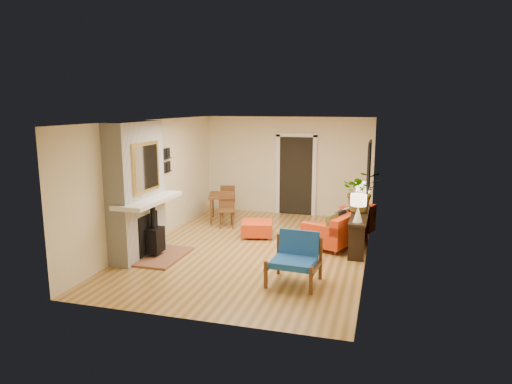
# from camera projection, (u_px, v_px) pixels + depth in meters

# --- Properties ---
(room_shell) EXTENTS (6.50, 6.50, 6.50)m
(room_shell) POSITION_uv_depth(u_px,v_px,m) (306.00, 172.00, 11.45)
(room_shell) COLOR tan
(room_shell) RESTS_ON ground
(fireplace) EXTENTS (1.09, 1.68, 2.60)m
(fireplace) POSITION_uv_depth(u_px,v_px,m) (138.00, 193.00, 8.72)
(fireplace) COLOR white
(fireplace) RESTS_ON ground
(sofa) EXTENTS (1.46, 2.12, 0.77)m
(sofa) POSITION_uv_depth(u_px,v_px,m) (343.00, 227.00, 9.77)
(sofa) COLOR silver
(sofa) RESTS_ON ground
(ottoman) EXTENTS (0.81, 0.81, 0.34)m
(ottoman) POSITION_uv_depth(u_px,v_px,m) (257.00, 228.00, 10.19)
(ottoman) COLOR silver
(ottoman) RESTS_ON ground
(blue_chair) EXTENTS (0.85, 0.84, 0.83)m
(blue_chair) POSITION_uv_depth(u_px,v_px,m) (296.00, 255.00, 7.56)
(blue_chair) COLOR brown
(blue_chair) RESTS_ON ground
(dining_table) EXTENTS (0.98, 1.60, 0.84)m
(dining_table) POSITION_uv_depth(u_px,v_px,m) (224.00, 200.00, 11.50)
(dining_table) COLOR brown
(dining_table) RESTS_ON ground
(console_table) EXTENTS (0.34, 1.85, 0.72)m
(console_table) POSITION_uv_depth(u_px,v_px,m) (359.00, 221.00, 9.31)
(console_table) COLOR black
(console_table) RESTS_ON ground
(lamp_near) EXTENTS (0.30, 0.30, 0.54)m
(lamp_near) POSITION_uv_depth(u_px,v_px,m) (358.00, 205.00, 8.55)
(lamp_near) COLOR white
(lamp_near) RESTS_ON console_table
(lamp_far) EXTENTS (0.30, 0.30, 0.54)m
(lamp_far) POSITION_uv_depth(u_px,v_px,m) (362.00, 192.00, 9.84)
(lamp_far) COLOR white
(lamp_far) RESTS_ON console_table
(houseplant) EXTENTS (0.90, 0.83, 0.85)m
(houseplant) POSITION_uv_depth(u_px,v_px,m) (361.00, 191.00, 9.42)
(houseplant) COLOR #1E5919
(houseplant) RESTS_ON console_table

